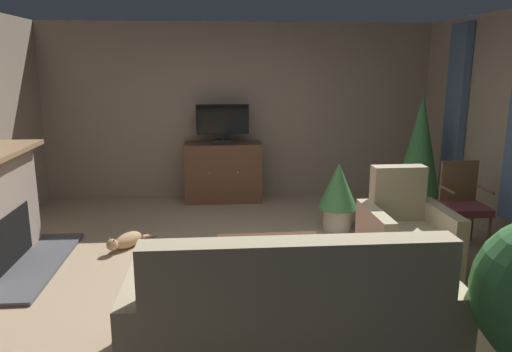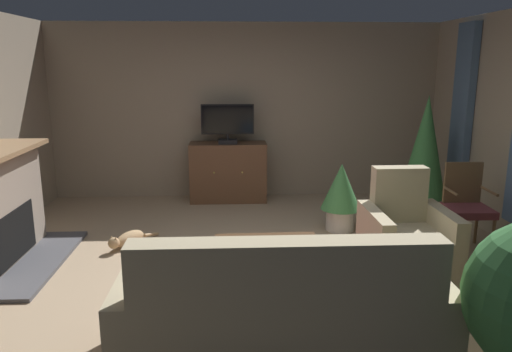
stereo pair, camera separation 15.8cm
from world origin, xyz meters
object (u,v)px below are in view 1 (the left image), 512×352
Objects in this scene: tv_remote at (293,241)px; tv_cabinet at (223,174)px; sofa_floral at (291,319)px; cat at (126,241)px; armchair_facing_sofa at (406,239)px; television at (223,123)px; potted_plant_on_hearth_side at (338,192)px; coffee_table at (270,248)px; side_chair_beside_plant at (463,202)px; potted_plant_tall_palm_by_window at (420,152)px; folded_newspaper at (268,241)px.

tv_cabinet is at bearing 9.30° from tv_remote.
tv_remote is at bearing 80.49° from sofa_floral.
tv_remote is 1.08m from sofa_floral.
tv_remote is at bearing -35.85° from cat.
sofa_floral is 2.21× the size of armchair_facing_sofa.
television is at bearing -90.00° from tv_cabinet.
tv_remote is 0.17× the size of armchair_facing_sofa.
potted_plant_on_hearth_side reaches higher than tv_remote.
coffee_table is 0.93× the size of armchair_facing_sofa.
television reaches higher than sofa_floral.
side_chair_beside_plant is 1.42m from potted_plant_on_hearth_side.
potted_plant_tall_palm_by_window is at bearing 43.30° from coffee_table.
television is at bearing 160.90° from potted_plant_tall_palm_by_window.
television is at bearing 135.77° from potted_plant_on_hearth_side.
potted_plant_tall_palm_by_window is (2.25, 2.10, 0.40)m from folded_newspaper.
tv_cabinet is at bearing 96.85° from coffee_table.
cat is at bearing -121.76° from television.
side_chair_beside_plant is at bearing 31.90° from folded_newspaper.
potted_plant_tall_palm_by_window reaches higher than folded_newspaper.
side_chair_beside_plant reaches higher than potted_plant_on_hearth_side.
potted_plant_tall_palm_by_window is at bearing 52.05° from folded_newspaper.
coffee_table is 1.10m from sofa_floral.
coffee_table is 0.57× the size of potted_plant_tall_palm_by_window.
tv_remote is 0.20× the size of potted_plant_on_hearth_side.
tv_cabinet is at bearing 105.53° from folded_newspaper.
tv_cabinet is 2.21m from cat.
tv_cabinet reaches higher than potted_plant_on_hearth_side.
cat is (-3.72, -0.92, -0.79)m from potted_plant_tall_palm_by_window.
potted_plant_on_hearth_side is at bearing 10.35° from cat.
folded_newspaper is 2.50m from side_chair_beside_plant.
side_chair_beside_plant is at bearing 23.10° from coffee_table.
armchair_facing_sofa is at bearing -72.67° from tv_remote.
side_chair_beside_plant is (0.89, 0.62, 0.19)m from armchair_facing_sofa.
side_chair_beside_plant reaches higher than cat.
tv_cabinet is 3.37m from side_chair_beside_plant.
sofa_floral reaches higher than side_chair_beside_plant.
side_chair_beside_plant is at bearing -38.09° from tv_cabinet.
tv_cabinet is 1.35× the size of potted_plant_on_hearth_side.
coffee_table is 1.44m from armchair_facing_sofa.
television is at bearing 105.64° from folded_newspaper.
tv_remote is at bearing -161.57° from armchair_facing_sofa.
potted_plant_on_hearth_side is at bearing 57.94° from coffee_table.
potted_plant_tall_palm_by_window reaches higher than potted_plant_on_hearth_side.
television is at bearing 123.74° from armchair_facing_sofa.
tv_remote is at bearing -11.67° from coffee_table.
armchair_facing_sofa is (1.76, -2.69, -0.09)m from tv_cabinet.
side_chair_beside_plant is at bearing -3.14° from cat.
side_chair_beside_plant is 1.60× the size of cat.
television reaches higher than folded_newspaper.
folded_newspaper reaches higher than coffee_table.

